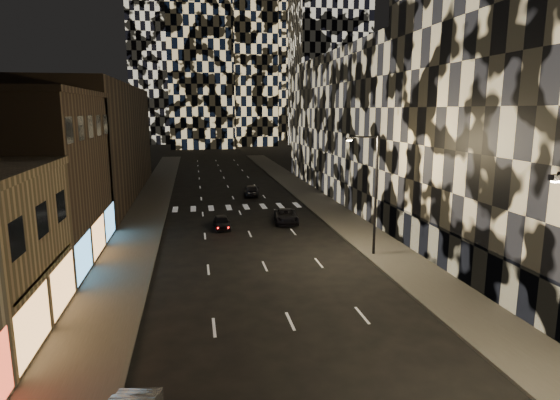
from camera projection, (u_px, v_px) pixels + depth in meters
name	position (u px, v px, depth m)	size (l,w,h in m)	color
sidewalk_left	(148.00, 210.00, 51.90)	(4.00, 120.00, 0.15)	#47443F
sidewalk_right	(322.00, 203.00, 55.47)	(4.00, 120.00, 0.15)	#47443F
curb_left	(167.00, 209.00, 52.28)	(0.20, 120.00, 0.15)	#4C4C47
curb_right	(304.00, 204.00, 55.09)	(0.20, 120.00, 0.15)	#4C4C47
retail_brown	(21.00, 181.00, 33.60)	(10.00, 15.00, 12.00)	#453527
retail_filler_left	(95.00, 142.00, 59.00)	(10.00, 40.00, 14.00)	#453527
midrise_base	(458.00, 256.00, 30.98)	(0.60, 25.00, 3.00)	#383838
midrise_filler_right	(381.00, 125.00, 62.31)	(16.00, 40.00, 18.00)	#232326
streetlight_far	(373.00, 187.00, 34.86)	(2.55, 0.25, 9.00)	black
car_dark_midlane	(222.00, 222.00, 43.79)	(1.49, 3.69, 1.26)	black
car_dark_oncoming	(252.00, 190.00, 60.76)	(1.92, 4.72, 1.37)	black
car_dark_rightlane	(286.00, 216.00, 46.08)	(2.23, 4.84, 1.34)	black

